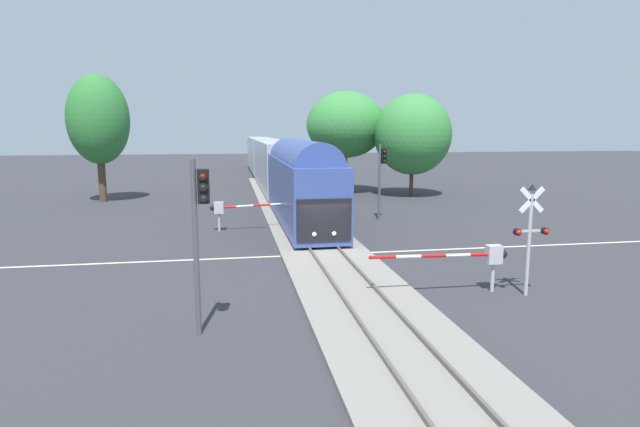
% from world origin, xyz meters
% --- Properties ---
extents(ground_plane, '(220.00, 220.00, 0.00)m').
position_xyz_m(ground_plane, '(0.00, 0.00, 0.00)').
color(ground_plane, '#333338').
extents(road_centre_stripe, '(44.00, 0.20, 0.01)m').
position_xyz_m(road_centre_stripe, '(0.00, 0.00, 0.00)').
color(road_centre_stripe, beige).
rests_on(road_centre_stripe, ground).
extents(railway_track, '(4.40, 80.00, 0.32)m').
position_xyz_m(railway_track, '(0.00, 0.00, 0.10)').
color(railway_track, gray).
rests_on(railway_track, ground).
extents(commuter_train, '(3.04, 62.42, 5.16)m').
position_xyz_m(commuter_train, '(0.00, 29.44, 2.73)').
color(commuter_train, '#384C93').
rests_on(commuter_train, railway_track).
extents(crossing_gate_near, '(5.43, 0.40, 1.80)m').
position_xyz_m(crossing_gate_near, '(4.68, -6.97, 1.39)').
color(crossing_gate_near, '#B7B7BC').
rests_on(crossing_gate_near, ground).
extents(crossing_signal_mast, '(1.36, 0.44, 4.17)m').
position_xyz_m(crossing_signal_mast, '(6.24, -7.66, 2.54)').
color(crossing_signal_mast, '#B2B2B7').
rests_on(crossing_signal_mast, ground).
extents(crossing_gate_far, '(5.80, 0.40, 1.80)m').
position_xyz_m(crossing_gate_far, '(-4.60, 6.97, 1.41)').
color(crossing_gate_far, '#B7B7BC').
rests_on(crossing_gate_far, ground).
extents(traffic_signal_far_side, '(0.53, 0.38, 5.15)m').
position_xyz_m(traffic_signal_far_side, '(5.59, 9.18, 3.45)').
color(traffic_signal_far_side, '#4C4C51').
rests_on(traffic_signal_far_side, ground).
extents(traffic_signal_near_left, '(0.53, 0.38, 5.29)m').
position_xyz_m(traffic_signal_near_left, '(-5.45, -9.43, 3.55)').
color(traffic_signal_near_left, '#4C4C51').
rests_on(traffic_signal_near_left, ground).
extents(pine_left_background, '(5.05, 5.05, 10.66)m').
position_xyz_m(pine_left_background, '(-15.24, 22.14, 6.89)').
color(pine_left_background, '#4C3828').
rests_on(pine_left_background, ground).
extents(elm_centre_background, '(7.52, 7.52, 9.73)m').
position_xyz_m(elm_centre_background, '(6.58, 24.77, 6.56)').
color(elm_centre_background, brown).
rests_on(elm_centre_background, ground).
extents(oak_far_right, '(7.03, 7.03, 9.33)m').
position_xyz_m(oak_far_right, '(12.06, 21.27, 5.66)').
color(oak_far_right, '#4C3828').
rests_on(oak_far_right, ground).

